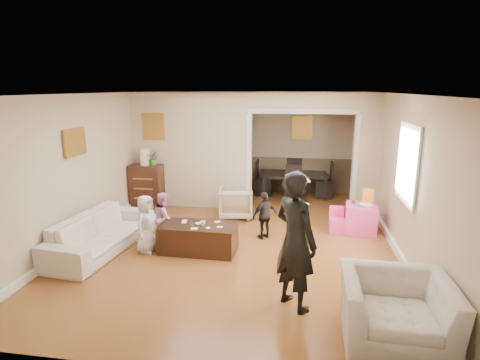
% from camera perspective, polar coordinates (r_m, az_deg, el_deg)
% --- Properties ---
extents(floor, '(7.00, 7.00, 0.00)m').
position_cam_1_polar(floor, '(7.20, -0.25, -8.53)').
color(floor, '#A05729').
rests_on(floor, ground).
extents(partition_left, '(2.75, 0.18, 2.60)m').
position_cam_1_polar(partition_left, '(8.84, -7.25, 4.30)').
color(partition_left, tan).
rests_on(partition_left, ground).
extents(partition_right, '(0.55, 0.18, 2.60)m').
position_cam_1_polar(partition_right, '(8.62, 18.23, 3.49)').
color(partition_right, tan).
rests_on(partition_right, ground).
extents(partition_header, '(2.22, 0.18, 0.35)m').
position_cam_1_polar(partition_header, '(8.39, 9.33, 11.47)').
color(partition_header, tan).
rests_on(partition_header, partition_right).
extents(window_pane, '(0.03, 0.95, 1.10)m').
position_cam_1_polar(window_pane, '(6.51, 23.61, 2.19)').
color(window_pane, white).
rests_on(window_pane, ground).
extents(framed_art_partition, '(0.45, 0.03, 0.55)m').
position_cam_1_polar(framed_art_partition, '(8.94, -12.67, 7.74)').
color(framed_art_partition, brown).
rests_on(framed_art_partition, partition_left).
extents(framed_art_sofa_wall, '(0.03, 0.55, 0.40)m').
position_cam_1_polar(framed_art_sofa_wall, '(7.13, -23.23, 5.16)').
color(framed_art_sofa_wall, brown).
extents(framed_art_alcove, '(0.45, 0.03, 0.55)m').
position_cam_1_polar(framed_art_alcove, '(10.08, 9.13, 7.66)').
color(framed_art_alcove, brown).
extents(sofa, '(1.07, 2.23, 0.63)m').
position_cam_1_polar(sofa, '(6.98, -19.85, -7.32)').
color(sofa, '#EFE2CF').
rests_on(sofa, ground).
extents(armchair_back, '(0.79, 0.81, 0.64)m').
position_cam_1_polar(armchair_back, '(8.20, -0.67, -3.36)').
color(armchair_back, tan).
rests_on(armchair_back, ground).
extents(armchair_front, '(1.16, 1.02, 0.74)m').
position_cam_1_polar(armchair_front, '(4.67, 22.01, -17.57)').
color(armchair_front, '#EFE2CF').
rests_on(armchair_front, ground).
extents(dresser, '(0.73, 0.41, 1.00)m').
position_cam_1_polar(dresser, '(9.06, -13.62, -0.93)').
color(dresser, '#381910').
rests_on(dresser, ground).
extents(table_lamp, '(0.22, 0.22, 0.36)m').
position_cam_1_polar(table_lamp, '(8.92, -13.86, 3.31)').
color(table_lamp, beige).
rests_on(table_lamp, dresser).
extents(potted_plant, '(0.30, 0.26, 0.33)m').
position_cam_1_polar(potted_plant, '(8.84, -12.66, 3.19)').
color(potted_plant, '#3A6A2F').
rests_on(potted_plant, dresser).
extents(coffee_table, '(1.28, 0.66, 0.47)m').
position_cam_1_polar(coffee_table, '(6.60, -6.18, -8.49)').
color(coffee_table, '#331B10').
rests_on(coffee_table, ground).
extents(coffee_cup, '(0.09, 0.09, 0.09)m').
position_cam_1_polar(coffee_cup, '(6.43, -5.49, -6.41)').
color(coffee_cup, beige).
rests_on(coffee_cup, coffee_table).
extents(play_table, '(0.62, 0.62, 0.55)m').
position_cam_1_polar(play_table, '(7.72, 17.41, -5.47)').
color(play_table, '#FA429C').
rests_on(play_table, ground).
extents(cereal_box, '(0.21, 0.09, 0.30)m').
position_cam_1_polar(cereal_box, '(7.71, 18.41, -2.27)').
color(cereal_box, yellow).
rests_on(cereal_box, play_table).
extents(cyan_cup, '(0.08, 0.08, 0.08)m').
position_cam_1_polar(cyan_cup, '(7.56, 16.88, -3.32)').
color(cyan_cup, '#23B1AA').
rests_on(cyan_cup, play_table).
extents(toy_block, '(0.09, 0.08, 0.05)m').
position_cam_1_polar(toy_block, '(7.72, 16.56, -3.06)').
color(toy_block, red).
rests_on(toy_block, play_table).
extents(play_bowl, '(0.24, 0.24, 0.05)m').
position_cam_1_polar(play_bowl, '(7.52, 18.08, -3.60)').
color(play_bowl, silver).
rests_on(play_bowl, play_table).
extents(dining_table, '(1.74, 1.06, 0.59)m').
position_cam_1_polar(dining_table, '(9.88, 7.90, -0.70)').
color(dining_table, black).
rests_on(dining_table, ground).
extents(adult_person, '(0.75, 0.75, 1.76)m').
position_cam_1_polar(adult_person, '(4.81, 8.19, -8.90)').
color(adult_person, black).
rests_on(adult_person, ground).
extents(child_kneel_a, '(0.40, 0.53, 0.98)m').
position_cam_1_polar(child_kneel_a, '(6.64, -13.71, -6.32)').
color(child_kneel_a, silver).
rests_on(child_kneel_a, ground).
extents(child_kneel_b, '(0.47, 0.53, 0.91)m').
position_cam_1_polar(child_kneel_b, '(7.00, -11.16, -5.46)').
color(child_kneel_b, pink).
rests_on(child_kneel_b, ground).
extents(child_toddler, '(0.53, 0.49, 0.87)m').
position_cam_1_polar(child_toddler, '(7.05, 3.68, -5.24)').
color(child_toddler, black).
rests_on(child_toddler, ground).
extents(craft_papers, '(0.76, 0.48, 0.00)m').
position_cam_1_polar(craft_papers, '(6.51, -5.78, -6.55)').
color(craft_papers, white).
rests_on(craft_papers, coffee_table).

